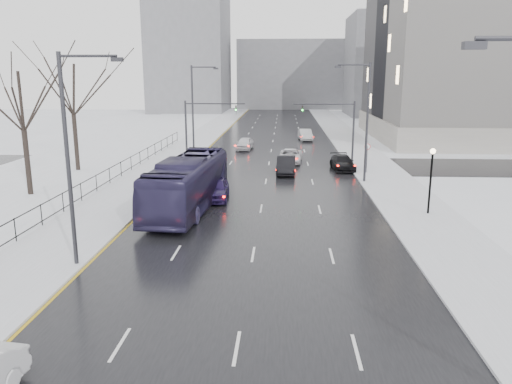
% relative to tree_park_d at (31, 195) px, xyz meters
% --- Properties ---
extents(road, '(16.00, 150.00, 0.04)m').
position_rel_tree_park_d_xyz_m(road, '(17.80, 26.00, 0.02)').
color(road, black).
rests_on(road, ground).
extents(cross_road, '(130.00, 10.00, 0.04)m').
position_rel_tree_park_d_xyz_m(cross_road, '(17.80, 14.00, 0.02)').
color(cross_road, black).
rests_on(cross_road, ground).
extents(sidewalk_left, '(5.00, 150.00, 0.16)m').
position_rel_tree_park_d_xyz_m(sidewalk_left, '(7.30, 26.00, 0.08)').
color(sidewalk_left, silver).
rests_on(sidewalk_left, ground).
extents(sidewalk_right, '(5.00, 150.00, 0.16)m').
position_rel_tree_park_d_xyz_m(sidewalk_right, '(28.30, 26.00, 0.08)').
color(sidewalk_right, silver).
rests_on(sidewalk_right, ground).
extents(park_strip, '(14.00, 150.00, 0.12)m').
position_rel_tree_park_d_xyz_m(park_strip, '(-2.20, 26.00, 0.06)').
color(park_strip, white).
rests_on(park_strip, ground).
extents(tree_park_d, '(8.75, 8.75, 12.50)m').
position_rel_tree_park_d_xyz_m(tree_park_d, '(0.00, 0.00, 0.00)').
color(tree_park_d, black).
rests_on(tree_park_d, ground).
extents(tree_park_e, '(9.45, 9.45, 13.50)m').
position_rel_tree_park_d_xyz_m(tree_park_e, '(-0.40, 10.00, 0.00)').
color(tree_park_e, black).
rests_on(tree_park_e, ground).
extents(iron_fence, '(0.06, 70.00, 1.30)m').
position_rel_tree_park_d_xyz_m(iron_fence, '(4.80, -4.00, 0.91)').
color(iron_fence, black).
rests_on(iron_fence, sidewalk_left).
extents(streetlight_r_mid, '(2.95, 0.25, 10.00)m').
position_rel_tree_park_d_xyz_m(streetlight_r_mid, '(25.97, 6.00, 5.62)').
color(streetlight_r_mid, '#2D2D33').
rests_on(streetlight_r_mid, ground).
extents(streetlight_l_near, '(2.95, 0.25, 10.00)m').
position_rel_tree_park_d_xyz_m(streetlight_l_near, '(9.63, -14.00, 5.62)').
color(streetlight_l_near, '#2D2D33').
rests_on(streetlight_l_near, ground).
extents(streetlight_l_far, '(2.95, 0.25, 10.00)m').
position_rel_tree_park_d_xyz_m(streetlight_l_far, '(9.63, 18.00, 5.62)').
color(streetlight_l_far, '#2D2D33').
rests_on(streetlight_l_far, ground).
extents(lamppost_r_mid, '(0.36, 0.36, 4.28)m').
position_rel_tree_park_d_xyz_m(lamppost_r_mid, '(28.80, -4.00, 2.94)').
color(lamppost_r_mid, black).
rests_on(lamppost_r_mid, sidewalk_right).
extents(mast_signal_right, '(6.10, 0.33, 6.50)m').
position_rel_tree_park_d_xyz_m(mast_signal_right, '(25.13, 14.00, 4.11)').
color(mast_signal_right, '#2D2D33').
rests_on(mast_signal_right, ground).
extents(mast_signal_left, '(6.10, 0.33, 6.50)m').
position_rel_tree_park_d_xyz_m(mast_signal_left, '(10.47, 14.00, 4.11)').
color(mast_signal_left, '#2D2D33').
rests_on(mast_signal_left, ground).
extents(no_uturn_sign, '(0.60, 0.06, 2.70)m').
position_rel_tree_park_d_xyz_m(no_uturn_sign, '(27.00, 10.00, 2.30)').
color(no_uturn_sign, '#2D2D33').
rests_on(no_uturn_sign, sidewalk_right).
extents(bldg_far_right, '(24.00, 20.00, 22.00)m').
position_rel_tree_park_d_xyz_m(bldg_far_right, '(45.80, 81.00, 11.00)').
color(bldg_far_right, slate).
rests_on(bldg_far_right, ground).
extents(bldg_far_left, '(18.00, 22.00, 28.00)m').
position_rel_tree_park_d_xyz_m(bldg_far_left, '(-4.20, 91.00, 14.00)').
color(bldg_far_left, slate).
rests_on(bldg_far_left, ground).
extents(bldg_far_center, '(30.00, 18.00, 18.00)m').
position_rel_tree_park_d_xyz_m(bldg_far_center, '(21.80, 106.00, 9.00)').
color(bldg_far_center, slate).
rests_on(bldg_far_center, ground).
extents(bus, '(3.92, 13.09, 3.60)m').
position_rel_tree_park_d_xyz_m(bus, '(12.85, -3.41, 1.84)').
color(bus, '#2B2549').
rests_on(bus, road).
extents(sedan_center_near, '(2.15, 4.86, 1.63)m').
position_rel_tree_park_d_xyz_m(sedan_center_near, '(14.30, -0.58, 0.85)').
color(sedan_center_near, '#26194B').
rests_on(sedan_center_near, road).
extents(sedan_right_near, '(1.82, 4.89, 1.60)m').
position_rel_tree_park_d_xyz_m(sedan_right_near, '(19.54, 9.53, 0.84)').
color(sedan_right_near, black).
rests_on(sedan_right_near, road).
extents(sedan_right_cross, '(2.71, 5.24, 1.41)m').
position_rel_tree_park_d_xyz_m(sedan_right_cross, '(19.97, 15.57, 0.75)').
color(sedan_right_cross, white).
rests_on(sedan_right_cross, road).
extents(sedan_right_far, '(2.31, 4.95, 1.40)m').
position_rel_tree_park_d_xyz_m(sedan_right_far, '(25.00, 11.83, 0.74)').
color(sedan_right_far, black).
rests_on(sedan_right_far, road).
extents(sedan_center_far, '(2.19, 4.58, 1.51)m').
position_rel_tree_park_d_xyz_m(sedan_center_far, '(14.53, 24.65, 0.80)').
color(sedan_center_far, silver).
rests_on(sedan_center_far, road).
extents(sedan_right_distant, '(2.04, 4.83, 1.55)m').
position_rel_tree_park_d_xyz_m(sedan_right_distant, '(22.30, 34.10, 0.81)').
color(sedan_right_distant, '#B0B1B5').
rests_on(sedan_right_distant, road).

